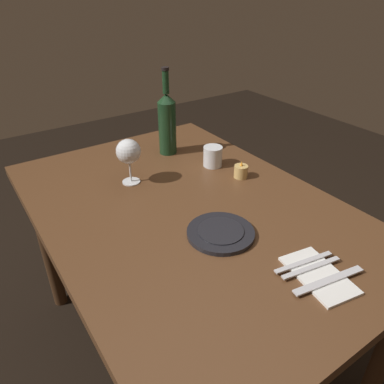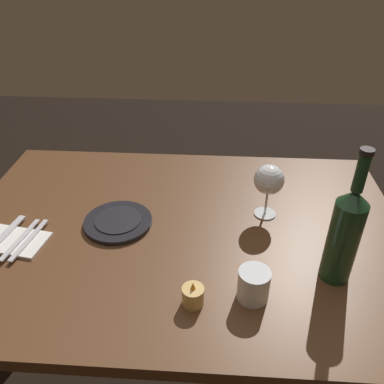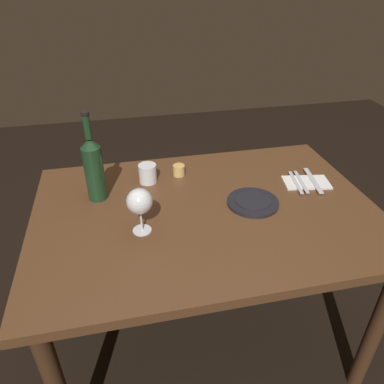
# 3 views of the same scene
# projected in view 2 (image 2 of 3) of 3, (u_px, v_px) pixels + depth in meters

# --- Properties ---
(ground_plane) EXTENTS (6.00, 6.00, 0.00)m
(ground_plane) POSITION_uv_depth(u_px,v_px,m) (183.00, 374.00, 1.57)
(ground_plane) COLOR black
(dining_table) EXTENTS (1.30, 0.90, 0.74)m
(dining_table) POSITION_uv_depth(u_px,v_px,m) (181.00, 251.00, 1.21)
(dining_table) COLOR #56351E
(dining_table) RESTS_ON ground
(wine_glass_left) EXTENTS (0.09, 0.09, 0.17)m
(wine_glass_left) POSITION_uv_depth(u_px,v_px,m) (269.00, 180.00, 1.15)
(wine_glass_left) COLOR white
(wine_glass_left) RESTS_ON dining_table
(wine_bottle) EXTENTS (0.07, 0.07, 0.36)m
(wine_bottle) POSITION_uv_depth(u_px,v_px,m) (345.00, 233.00, 0.92)
(wine_bottle) COLOR #19381E
(wine_bottle) RESTS_ON dining_table
(water_tumbler) EXTENTS (0.08, 0.08, 0.08)m
(water_tumbler) POSITION_uv_depth(u_px,v_px,m) (253.00, 286.00, 0.92)
(water_tumbler) COLOR white
(water_tumbler) RESTS_ON dining_table
(votive_candle) EXTENTS (0.05, 0.05, 0.07)m
(votive_candle) POSITION_uv_depth(u_px,v_px,m) (193.00, 296.00, 0.91)
(votive_candle) COLOR #DBB266
(votive_candle) RESTS_ON dining_table
(dinner_plate) EXTENTS (0.20, 0.20, 0.02)m
(dinner_plate) POSITION_uv_depth(u_px,v_px,m) (118.00, 222.00, 1.17)
(dinner_plate) COLOR black
(dinner_plate) RESTS_ON dining_table
(folded_napkin) EXTENTS (0.21, 0.14, 0.01)m
(folded_napkin) POSITION_uv_depth(u_px,v_px,m) (12.00, 241.00, 1.11)
(folded_napkin) COLOR white
(folded_napkin) RESTS_ON dining_table
(fork_inner) EXTENTS (0.04, 0.18, 0.00)m
(fork_inner) POSITION_uv_depth(u_px,v_px,m) (20.00, 239.00, 1.10)
(fork_inner) COLOR silver
(fork_inner) RESTS_ON folded_napkin
(fork_outer) EXTENTS (0.04, 0.18, 0.00)m
(fork_outer) POSITION_uv_depth(u_px,v_px,m) (29.00, 240.00, 1.10)
(fork_outer) COLOR silver
(fork_outer) RESTS_ON folded_napkin
(table_knife) EXTENTS (0.05, 0.21, 0.00)m
(table_knife) POSITION_uv_depth(u_px,v_px,m) (1.00, 238.00, 1.10)
(table_knife) COLOR silver
(table_knife) RESTS_ON folded_napkin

